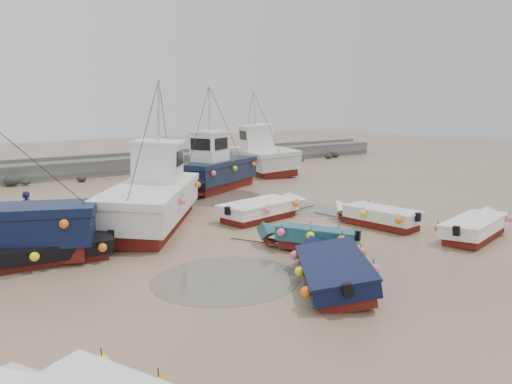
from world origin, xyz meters
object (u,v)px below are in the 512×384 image
Objects in this scene: dinghy_3 at (478,224)px; dinghy_5 at (264,207)px; dinghy_2 at (307,235)px; dinghy_4 at (37,248)px; cabin_boat_3 at (260,155)px; dinghy_1 at (335,265)px; person at (28,232)px; cabin_boat_2 at (212,169)px; cabin_boat_1 at (154,195)px; dinghy_6 at (375,213)px.

dinghy_5 is at bearing -160.64° from dinghy_3.
dinghy_4 is (-8.25, 4.21, -0.03)m from dinghy_2.
dinghy_1 is at bearing -107.01° from cabin_boat_3.
dinghy_5 is 3.60× the size of person.
dinghy_1 is at bearing -129.26° from dinghy_4.
dinghy_4 is at bearing -126.99° from dinghy_3.
cabin_boat_2 reaches higher than dinghy_4.
dinghy_4 is 0.66× the size of cabin_boat_1.
person is (-5.77, 11.93, -0.54)m from dinghy_1.
dinghy_3 is at bearing -71.53° from dinghy_6.
cabin_boat_1 is at bearing -127.20° from cabin_boat_3.
dinghy_5 is 0.64× the size of cabin_boat_1.
cabin_boat_3 reaches higher than dinghy_5.
dinghy_5 is 0.58× the size of cabin_boat_3.
dinghy_1 is 9.74m from dinghy_4.
cabin_boat_2 is at bearing 88.64° from dinghy_6.
dinghy_2 is 21.36m from cabin_boat_3.
cabin_boat_3 is at bearing 76.49° from cabin_boat_1.
dinghy_2 is 7.55m from cabin_boat_1.
person is at bearing 103.09° from dinghy_2.
cabin_boat_3 is at bearing 133.95° from dinghy_5.
cabin_boat_1 is (-0.89, 10.05, 0.76)m from dinghy_1.
cabin_boat_1 is 17.91m from cabin_boat_3.
dinghy_1 is at bearing 76.79° from person.
dinghy_2 is at bearing 137.20° from cabin_boat_2.
dinghy_1 is 10.12m from cabin_boat_1.
dinghy_2 is 0.86× the size of dinghy_6.
dinghy_3 is at bearing 37.24° from dinghy_1.
dinghy_2 and dinghy_4 have the same top height.
dinghy_4 and dinghy_5 have the same top height.
cabin_boat_1 reaches higher than dinghy_6.
dinghy_1 is at bearing -33.36° from dinghy_5.
dinghy_1 is 0.92× the size of dinghy_3.
dinghy_2 is at bearing -107.52° from cabin_boat_3.
dinghy_4 is 0.60× the size of cabin_boat_3.
dinghy_6 is at bearing 159.02° from cabin_boat_2.
person is (-19.16, -8.93, -1.32)m from cabin_boat_3.
cabin_boat_1 is at bearing -54.87° from dinghy_4.
dinghy_3 is 0.64× the size of cabin_boat_1.
dinghy_2 is at bearing 96.91° from dinghy_1.
dinghy_3 is 0.97× the size of dinghy_4.
person is at bearing -122.08° from dinghy_5.
dinghy_3 is 1.00× the size of dinghy_5.
cabin_boat_1 is 5.63× the size of person.
dinghy_5 reaches higher than person.
person is at bearing -139.32° from cabin_boat_3.
dinghy_4 is 14.80m from cabin_boat_2.
dinghy_5 is at bearing 101.99° from dinghy_1.
dinghy_1 is 0.89× the size of dinghy_4.
dinghy_1 and dinghy_4 have the same top height.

